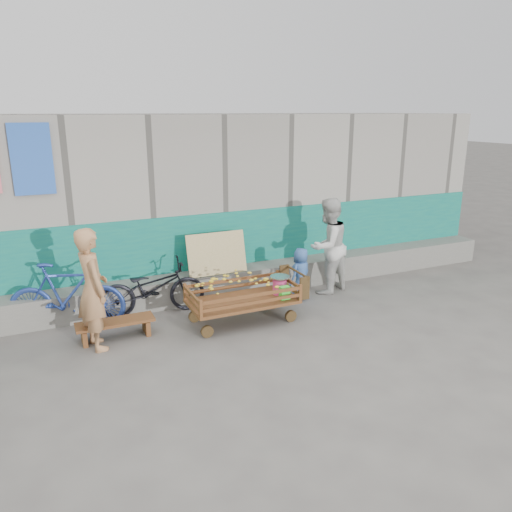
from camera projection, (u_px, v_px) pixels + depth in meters
name	position (u px, v px, depth m)	size (l,w,h in m)	color
ground	(256.00, 360.00, 6.35)	(80.00, 80.00, 0.00)	#524E4A
building_wall	(168.00, 198.00, 9.48)	(12.00, 3.50, 3.00)	gray
banana_cart	(241.00, 291.00, 7.36)	(1.74, 0.80, 0.74)	brown
bench	(115.00, 325.00, 6.92)	(1.06, 0.32, 0.26)	brown
vendor_man	(93.00, 289.00, 6.49)	(0.60, 0.39, 1.64)	#AF7B4E
woman	(328.00, 246.00, 8.55)	(0.80, 0.63, 1.66)	beige
child	(301.00, 274.00, 8.30)	(0.43, 0.28, 0.89)	#335793
bicycle_dark	(152.00, 288.00, 7.70)	(0.57, 1.62, 0.85)	black
bicycle_blue	(67.00, 296.00, 7.18)	(0.47, 1.65, 0.99)	#263E92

